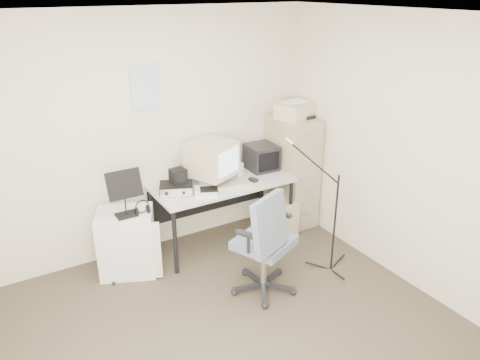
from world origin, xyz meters
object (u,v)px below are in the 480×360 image
desk (223,212)px  side_cart (127,242)px  office_chair (264,240)px  filing_cabinet (292,171)px

desk → side_cart: bearing=-179.3°
office_chair → side_cart: bearing=112.1°
office_chair → filing_cabinet: bearing=20.1°
desk → office_chair: 1.00m
desk → office_chair: size_ratio=1.41×
office_chair → side_cart: (-0.98, 0.96, -0.20)m
filing_cabinet → desk: (-0.95, -0.03, -0.29)m
desk → office_chair: bearing=-96.4°
filing_cabinet → desk: filing_cabinet is taller
filing_cabinet → side_cart: bearing=-178.8°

